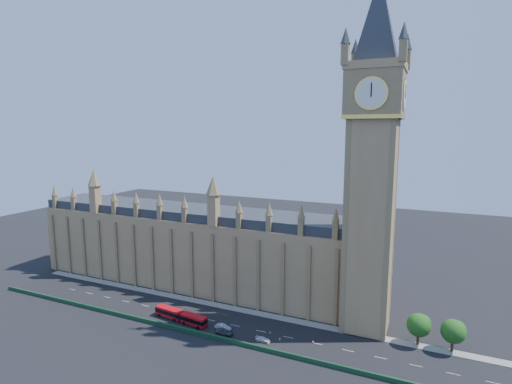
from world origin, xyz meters
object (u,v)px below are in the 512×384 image
at_px(car_silver, 223,327).
at_px(car_grey, 224,332).
at_px(red_bus, 181,316).
at_px(car_white, 263,339).

bearing_deg(car_silver, car_grey, -138.59).
xyz_separation_m(red_bus, car_grey, (15.32, -1.60, -0.77)).
relative_size(car_grey, car_white, 1.18).
distance_m(car_silver, car_white, 12.71).
height_order(red_bus, car_silver, red_bus).
distance_m(red_bus, car_grey, 15.42).
xyz_separation_m(car_grey, car_silver, (-1.61, 2.20, -0.04)).
bearing_deg(car_white, car_grey, 97.59).
bearing_deg(red_bus, car_grey, 0.73).
xyz_separation_m(red_bus, car_silver, (13.71, 0.60, -0.81)).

